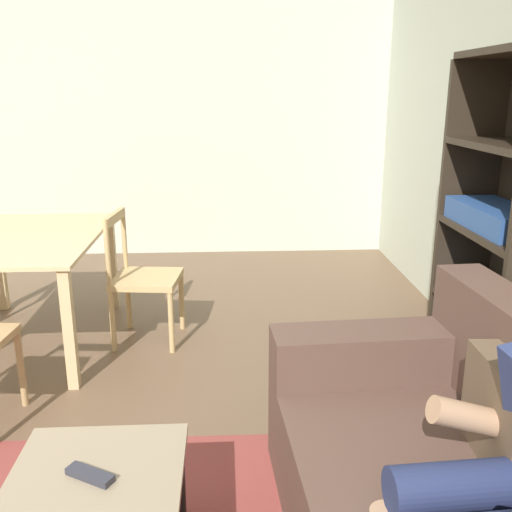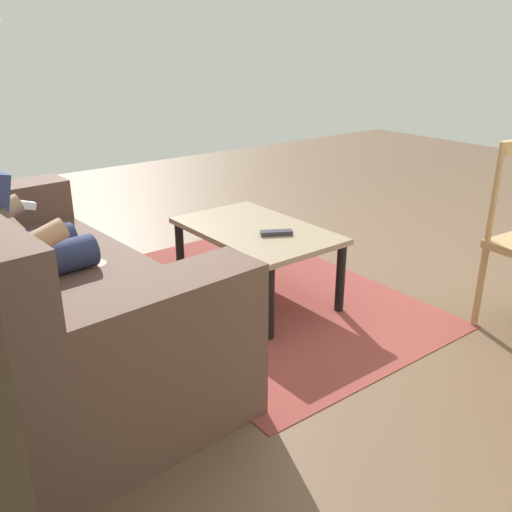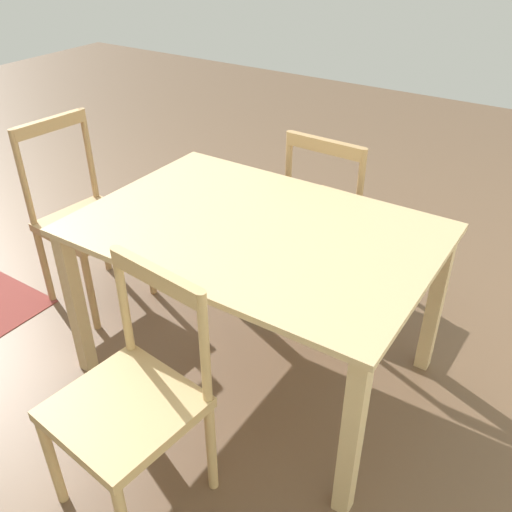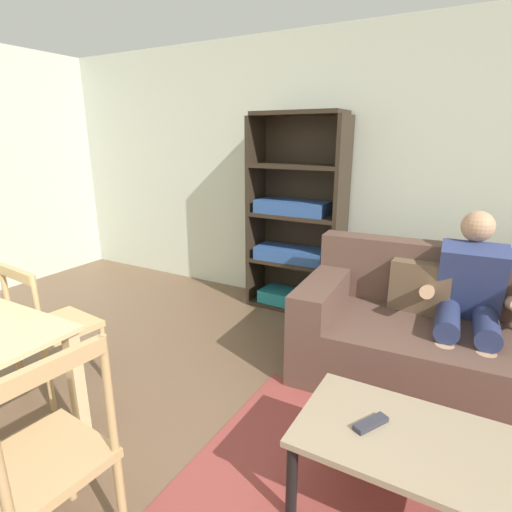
{
  "view_description": "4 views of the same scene",
  "coord_description": "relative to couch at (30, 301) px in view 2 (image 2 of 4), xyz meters",
  "views": [
    {
      "loc": [
        2.27,
        1.34,
        1.63
      ],
      "look_at": [
        -0.24,
        1.48,
        0.9
      ],
      "focal_mm": 40.0,
      "sensor_mm": 36.0,
      "label": 1
    },
    {
      "loc": [
        -1.46,
        2.68,
        1.39
      ],
      "look_at": [
        0.82,
        0.9,
        0.25
      ],
      "focal_mm": 38.88,
      "sensor_mm": 36.0,
      "label": 2
    },
    {
      "loc": [
        -2.36,
        1.61,
        1.79
      ],
      "look_at": [
        -1.34,
        0.04,
        0.6
      ],
      "focal_mm": 38.69,
      "sensor_mm": 36.0,
      "label": 3
    },
    {
      "loc": [
        0.95,
        -0.64,
        1.61
      ],
      "look_at": [
        -0.24,
        1.48,
        0.9
      ],
      "focal_mm": 28.38,
      "sensor_mm": 36.0,
      "label": 4
    }
  ],
  "objects": [
    {
      "name": "ground_plane",
      "position": [
        -0.86,
        -2.12,
        -0.32
      ],
      "size": [
        9.17,
        9.17,
        0.0
      ],
      "primitive_type": "plane",
      "color": "brown"
    },
    {
      "name": "coffee_table",
      "position": [
        -0.04,
        -1.22,
        0.04
      ],
      "size": [
        0.92,
        0.57,
        0.42
      ],
      "color": "gray",
      "rests_on": "ground_plane"
    },
    {
      "name": "area_rug",
      "position": [
        -0.04,
        -1.22,
        -0.32
      ],
      "size": [
        2.02,
        1.42,
        0.01
      ],
      "primitive_type": "cube",
      "rotation": [
        0.0,
        0.0,
        -0.01
      ],
      "color": "brown",
      "rests_on": "ground_plane"
    },
    {
      "name": "tv_remote",
      "position": [
        -0.2,
        -1.24,
        0.11
      ],
      "size": [
        0.13,
        0.17,
        0.02
      ],
      "primitive_type": "cube",
      "rotation": [
        0.0,
        0.0,
        2.63
      ],
      "color": "#2D2D38",
      "rests_on": "coffee_table"
    },
    {
      "name": "person_lounging",
      "position": [
        0.1,
        0.05,
        0.27
      ],
      "size": [
        0.61,
        0.89,
        1.15
      ],
      "color": "navy",
      "rests_on": "ground_plane"
    },
    {
      "name": "couch",
      "position": [
        0.0,
        0.0,
        0.0
      ],
      "size": [
        1.96,
        1.06,
        0.89
      ],
      "color": "brown",
      "rests_on": "ground_plane"
    }
  ]
}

